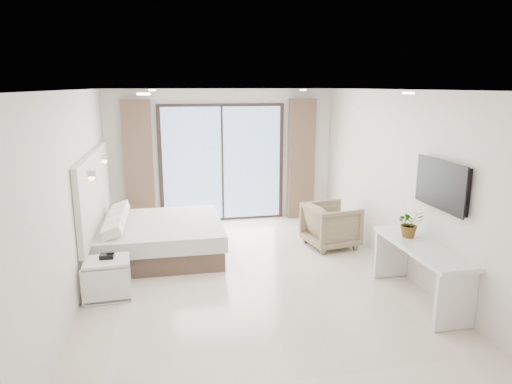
# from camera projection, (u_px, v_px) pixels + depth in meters

# --- Properties ---
(ground) EXTENTS (6.20, 6.20, 0.00)m
(ground) POSITION_uv_depth(u_px,v_px,m) (250.00, 279.00, 6.67)
(ground) COLOR beige
(ground) RESTS_ON ground
(room_shell) EXTENTS (4.62, 6.22, 2.72)m
(room_shell) POSITION_uv_depth(u_px,v_px,m) (227.00, 163.00, 7.09)
(room_shell) COLOR silver
(room_shell) RESTS_ON ground
(bed) EXTENTS (2.02, 1.92, 0.70)m
(bed) POSITION_uv_depth(u_px,v_px,m) (159.00, 238.00, 7.54)
(bed) COLOR brown
(bed) RESTS_ON ground
(nightstand) EXTENTS (0.61, 0.51, 0.53)m
(nightstand) POSITION_uv_depth(u_px,v_px,m) (108.00, 279.00, 6.03)
(nightstand) COLOR silver
(nightstand) RESTS_ON ground
(phone) EXTENTS (0.18, 0.15, 0.06)m
(phone) POSITION_uv_depth(u_px,v_px,m) (107.00, 256.00, 6.02)
(phone) COLOR black
(phone) RESTS_ON nightstand
(console_desk) EXTENTS (0.53, 1.70, 0.77)m
(console_desk) POSITION_uv_depth(u_px,v_px,m) (421.00, 260.00, 5.87)
(console_desk) COLOR silver
(console_desk) RESTS_ON ground
(plant) EXTENTS (0.39, 0.42, 0.29)m
(plant) POSITION_uv_depth(u_px,v_px,m) (410.00, 226.00, 6.11)
(plant) COLOR #33662D
(plant) RESTS_ON console_desk
(armchair) EXTENTS (0.88, 0.93, 0.84)m
(armchair) POSITION_uv_depth(u_px,v_px,m) (331.00, 223.00, 7.93)
(armchair) COLOR #988563
(armchair) RESTS_ON ground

